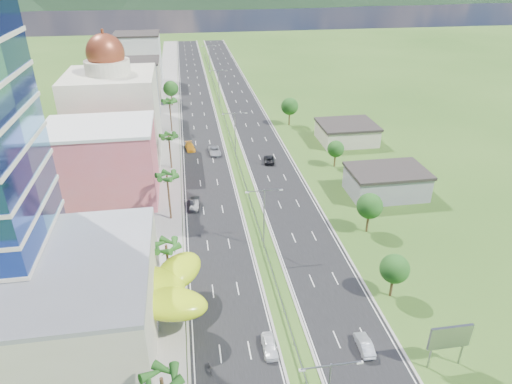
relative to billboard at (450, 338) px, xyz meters
name	(u,v)px	position (x,y,z in m)	size (l,w,h in m)	color
ground	(275,285)	(-17.00, 18.00, -4.42)	(500.00, 500.00, 0.00)	#2D5119
road_left	(197,109)	(-24.50, 108.00, -4.40)	(11.00, 260.00, 0.04)	black
road_right	(244,107)	(-9.50, 108.00, -4.40)	(11.00, 260.00, 0.04)	black
sidewalk_left	(167,110)	(-34.00, 108.00, -4.36)	(7.00, 260.00, 0.12)	gray
median_guardrail	(226,124)	(-17.00, 89.99, -3.80)	(0.10, 216.06, 0.76)	gray
streetlight_median_b	(264,213)	(-17.00, 28.00, 2.33)	(6.04, 0.25, 11.00)	gray
streetlight_median_c	(235,130)	(-17.00, 68.00, 2.33)	(6.04, 0.25, 11.00)	gray
streetlight_median_d	(219,83)	(-17.00, 113.00, 2.33)	(6.04, 0.25, 11.00)	gray
streetlight_median_e	(209,56)	(-17.00, 158.00, 2.33)	(6.04, 0.25, 11.00)	gray
mall_podium	(30,307)	(-49.00, 12.00, 1.08)	(30.00, 24.00, 11.00)	#BBB39A
lime_canopy	(132,290)	(-37.00, 14.00, 0.57)	(18.00, 15.00, 7.40)	#B4D414
pink_shophouse	(103,165)	(-45.00, 50.00, 3.08)	(20.00, 15.00, 15.00)	#D55761
domed_building	(114,110)	(-45.00, 73.00, 6.93)	(20.00, 20.00, 28.70)	beige
midrise_grey	(129,95)	(-44.00, 98.00, 3.58)	(16.00, 15.00, 16.00)	gray
midrise_beige	(135,82)	(-44.00, 120.00, 2.08)	(16.00, 15.00, 13.00)	#BBB39A
midrise_white	(139,60)	(-44.00, 143.00, 4.58)	(16.00, 15.00, 18.00)	silver
billboard	(450,338)	(0.00, 0.00, 0.00)	(5.20, 0.35, 6.20)	gray
shed_near	(386,183)	(11.00, 43.00, -1.92)	(15.00, 10.00, 5.00)	gray
shed_far	(347,133)	(13.00, 73.00, -2.22)	(14.00, 12.00, 4.40)	#BBB39A
palm_tree_a	(162,382)	(-32.50, -4.00, 3.60)	(3.60, 3.60, 9.10)	#47301C
palm_tree_b	(166,248)	(-32.50, 20.00, 2.64)	(3.60, 3.60, 8.10)	#47301C
palm_tree_c	(167,178)	(-32.50, 40.00, 4.08)	(3.60, 3.60, 9.60)	#47301C
palm_tree_d	(169,138)	(-32.50, 63.00, 3.12)	(3.60, 3.60, 8.60)	#47301C
palm_tree_e	(169,102)	(-32.50, 88.00, 3.89)	(3.60, 3.60, 9.40)	#47301C
leafy_tree_lfar	(171,89)	(-32.50, 113.00, 1.16)	(4.90, 4.90, 8.05)	#47301C
leafy_tree_ra	(395,269)	(-1.00, 13.00, 0.35)	(4.20, 4.20, 6.90)	#47301C
leafy_tree_rb	(370,206)	(2.00, 30.00, 0.76)	(4.55, 4.55, 7.47)	#47301C
leafy_tree_rc	(336,149)	(5.00, 58.00, -0.05)	(3.85, 3.85, 6.33)	#47301C
leafy_tree_rd	(290,106)	(1.00, 88.00, 1.16)	(4.90, 4.90, 8.05)	#47301C
mountain_ridge	(247,2)	(43.00, 468.00, -4.42)	(860.00, 140.00, 90.00)	black
car_white_near_left	(270,346)	(-20.20, 5.59, -3.64)	(1.75, 4.35, 1.48)	white
car_dark_left	(195,204)	(-27.94, 43.51, -3.56)	(1.73, 4.96, 1.63)	black
car_silver_mid_left	(215,151)	(-21.96, 69.84, -3.58)	(2.67, 5.79, 1.61)	#9FA0A6
car_yellow_far_left	(190,147)	(-27.87, 73.58, -3.64)	(2.09, 5.13, 1.49)	gold
car_silver_right	(364,345)	(-8.45, 3.95, -3.66)	(1.53, 4.38, 1.44)	#B7BBC0
car_dark_far_right	(269,159)	(-9.55, 62.81, -3.68)	(2.33, 5.05, 1.40)	black
motorcycle	(210,367)	(-27.73, 3.57, -3.75)	(0.59, 1.97, 1.26)	black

